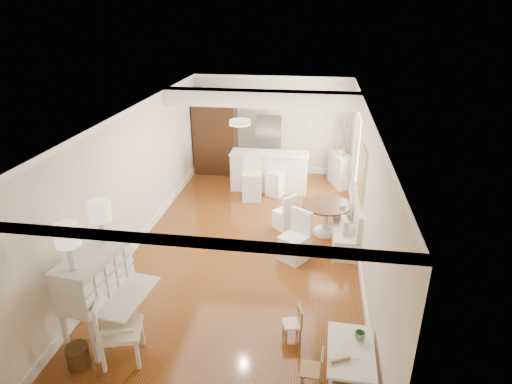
% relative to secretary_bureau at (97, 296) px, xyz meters
% --- Properties ---
extents(room, '(9.00, 9.04, 2.82)m').
position_rel_secretary_bureau_xyz_m(room, '(1.74, 3.14, 1.27)').
color(room, brown).
rests_on(room, ground).
extents(secretary_bureau, '(1.22, 1.24, 1.42)m').
position_rel_secretary_bureau_xyz_m(secretary_bureau, '(0.00, 0.00, 0.00)').
color(secretary_bureau, beige).
rests_on(secretary_bureau, ground).
extents(gustavian_armchair, '(0.71, 0.71, 1.01)m').
position_rel_secretary_bureau_xyz_m(gustavian_armchair, '(0.50, -0.38, -0.20)').
color(gustavian_armchair, silver).
rests_on(gustavian_armchair, ground).
extents(wicker_basket, '(0.36, 0.36, 0.31)m').
position_rel_secretary_bureau_xyz_m(wicker_basket, '(-0.06, -0.59, -0.55)').
color(wicker_basket, '#4E3118').
rests_on(wicker_basket, ground).
extents(kids_table, '(0.63, 1.01, 0.50)m').
position_rel_secretary_bureau_xyz_m(kids_table, '(3.60, -0.30, -0.46)').
color(kids_table, silver).
rests_on(kids_table, ground).
extents(kids_chair_a, '(0.30, 0.30, 0.59)m').
position_rel_secretary_bureau_xyz_m(kids_chair_a, '(3.11, -0.50, -0.41)').
color(kids_chair_a, '#A9854C').
rests_on(kids_chair_a, ground).
extents(kids_chair_b, '(0.32, 0.32, 0.55)m').
position_rel_secretary_bureau_xyz_m(kids_chair_b, '(2.80, 0.35, -0.43)').
color(kids_chair_b, '#A77E4C').
rests_on(kids_chair_b, ground).
extents(kids_chair_c, '(0.35, 0.35, 0.55)m').
position_rel_secretary_bureau_xyz_m(kids_chair_c, '(3.51, -0.63, -0.43)').
color(kids_chair_c, tan).
rests_on(kids_chair_c, ground).
extents(banquette, '(0.52, 1.60, 0.98)m').
position_rel_secretary_bureau_xyz_m(banquette, '(3.69, 3.32, -0.22)').
color(banquette, silver).
rests_on(banquette, ground).
extents(dining_table, '(1.24, 1.24, 0.71)m').
position_rel_secretary_bureau_xyz_m(dining_table, '(3.29, 3.65, -0.35)').
color(dining_table, '#4E2A19').
rests_on(dining_table, ground).
extents(slip_chair_near, '(0.67, 0.67, 1.00)m').
position_rel_secretary_bureau_xyz_m(slip_chair_near, '(2.69, 2.53, -0.21)').
color(slip_chair_near, white).
rests_on(slip_chair_near, ground).
extents(slip_chair_far, '(0.57, 0.57, 0.83)m').
position_rel_secretary_bureau_xyz_m(slip_chair_far, '(2.39, 3.79, -0.29)').
color(slip_chair_far, white).
rests_on(slip_chair_far, ground).
extents(breakfast_counter, '(2.05, 0.65, 1.03)m').
position_rel_secretary_bureau_xyz_m(breakfast_counter, '(1.80, 5.92, -0.19)').
color(breakfast_counter, white).
rests_on(breakfast_counter, ground).
extents(bar_stool_left, '(0.51, 0.51, 1.16)m').
position_rel_secretary_bureau_xyz_m(bar_stool_left, '(1.45, 5.19, -0.13)').
color(bar_stool_left, silver).
rests_on(bar_stool_left, ground).
extents(bar_stool_right, '(0.53, 0.53, 1.01)m').
position_rel_secretary_bureau_xyz_m(bar_stool_right, '(2.01, 5.58, -0.20)').
color(bar_stool_right, silver).
rests_on(bar_stool_right, ground).
extents(pantry_cabinet, '(1.20, 0.60, 2.30)m').
position_rel_secretary_bureau_xyz_m(pantry_cabinet, '(0.10, 7.00, 0.44)').
color(pantry_cabinet, '#381E11').
rests_on(pantry_cabinet, ground).
extents(fridge, '(0.75, 0.65, 1.80)m').
position_rel_secretary_bureau_xyz_m(fridge, '(2.00, 6.97, 0.19)').
color(fridge, silver).
rests_on(fridge, ground).
extents(sideboard, '(0.69, 1.00, 0.88)m').
position_rel_secretary_bureau_xyz_m(sideboard, '(3.70, 6.50, -0.27)').
color(sideboard, silver).
rests_on(sideboard, ground).
extents(pencil_cup, '(0.18, 0.18, 0.11)m').
position_rel_secretary_bureau_xyz_m(pencil_cup, '(3.72, -0.08, -0.15)').
color(pencil_cup, '#518C5B').
rests_on(pencil_cup, kids_table).
extents(branch_vase, '(0.22, 0.22, 0.17)m').
position_rel_secretary_bureau_xyz_m(branch_vase, '(3.67, 6.52, 0.26)').
color(branch_vase, silver).
rests_on(branch_vase, sideboard).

